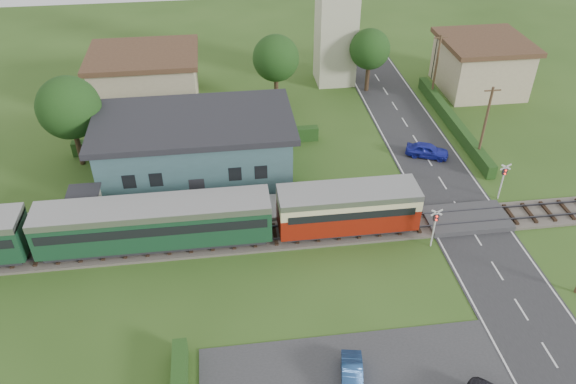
{
  "coord_description": "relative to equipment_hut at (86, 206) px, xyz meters",
  "views": [
    {
      "loc": [
        -7.61,
        -29.07,
        26.47
      ],
      "look_at": [
        -3.28,
        4.0,
        2.5
      ],
      "focal_mm": 35.0,
      "sensor_mm": 36.0,
      "label": 1
    }
  ],
  "objects": [
    {
      "name": "ground",
      "position": [
        18.0,
        -5.2,
        -1.75
      ],
      "size": [
        120.0,
        120.0,
        0.0
      ],
      "primitive_type": "plane",
      "color": "#2D4C19"
    },
    {
      "name": "railway_track",
      "position": [
        18.0,
        -3.2,
        -1.64
      ],
      "size": [
        76.0,
        3.2,
        0.49
      ],
      "color": "#4C443D",
      "rests_on": "ground"
    },
    {
      "name": "road",
      "position": [
        28.0,
        -5.2,
        -1.72
      ],
      "size": [
        6.0,
        70.0,
        0.05
      ],
      "primitive_type": "cube",
      "color": "#28282B",
      "rests_on": "ground"
    },
    {
      "name": "crossing_deck",
      "position": [
        28.0,
        -3.2,
        -1.52
      ],
      "size": [
        6.2,
        3.4,
        0.45
      ],
      "primitive_type": "cube",
      "color": "#333335",
      "rests_on": "ground"
    },
    {
      "name": "platform",
      "position": [
        8.0,
        0.0,
        -1.52
      ],
      "size": [
        30.0,
        3.0,
        0.45
      ],
      "primitive_type": "cube",
      "color": "gray",
      "rests_on": "ground"
    },
    {
      "name": "equipment_hut",
      "position": [
        0.0,
        0.0,
        0.0
      ],
      "size": [
        2.3,
        2.3,
        2.55
      ],
      "color": "beige",
      "rests_on": "platform"
    },
    {
      "name": "station_building",
      "position": [
        8.0,
        5.79,
        0.95
      ],
      "size": [
        16.0,
        9.0,
        5.3
      ],
      "color": "#40686D",
      "rests_on": "ground"
    },
    {
      "name": "train",
      "position": [
        1.99,
        -3.2,
        0.43
      ],
      "size": [
        43.2,
        2.9,
        3.4
      ],
      "color": "#232328",
      "rests_on": "ground"
    },
    {
      "name": "house_west",
      "position": [
        3.0,
        19.8,
        1.04
      ],
      "size": [
        10.8,
        8.8,
        5.5
      ],
      "color": "tan",
      "rests_on": "ground"
    },
    {
      "name": "house_east",
      "position": [
        38.0,
        18.8,
        1.05
      ],
      "size": [
        8.8,
        8.8,
        5.5
      ],
      "color": "tan",
      "rests_on": "ground"
    },
    {
      "name": "hedge_roadside",
      "position": [
        32.2,
        10.8,
        -1.15
      ],
      "size": [
        0.8,
        18.0,
        1.2
      ],
      "primitive_type": "cube",
      "color": "#193814",
      "rests_on": "ground"
    },
    {
      "name": "hedge_station",
      "position": [
        8.0,
        10.3,
        -1.1
      ],
      "size": [
        22.0,
        0.8,
        1.3
      ],
      "primitive_type": "cube",
      "color": "#193814",
      "rests_on": "ground"
    },
    {
      "name": "tree_a",
      "position": [
        -2.0,
        8.8,
        3.63
      ],
      "size": [
        5.2,
        5.2,
        8.0
      ],
      "color": "#332316",
      "rests_on": "ground"
    },
    {
      "name": "tree_b",
      "position": [
        16.0,
        17.8,
        3.27
      ],
      "size": [
        4.6,
        4.6,
        7.34
      ],
      "color": "#332316",
      "rests_on": "ground"
    },
    {
      "name": "tree_c",
      "position": [
        26.0,
        19.8,
        2.91
      ],
      "size": [
        4.2,
        4.2,
        6.78
      ],
      "color": "#332316",
      "rests_on": "ground"
    },
    {
      "name": "utility_pole_c",
      "position": [
        32.2,
        4.8,
        1.88
      ],
      "size": [
        1.4,
        0.22,
        7.0
      ],
      "color": "#473321",
      "rests_on": "ground"
    },
    {
      "name": "utility_pole_d",
      "position": [
        32.2,
        16.8,
        1.88
      ],
      "size": [
        1.4,
        0.22,
        7.0
      ],
      "color": "#473321",
      "rests_on": "ground"
    },
    {
      "name": "crossing_signal_near",
      "position": [
        24.4,
        -5.61,
        0.39
      ],
      "size": [
        0.84,
        0.28,
        3.28
      ],
      "color": "silver",
      "rests_on": "ground"
    },
    {
      "name": "crossing_signal_far",
      "position": [
        31.6,
        -0.81,
        0.39
      ],
      "size": [
        0.84,
        0.28,
        3.28
      ],
      "color": "silver",
      "rests_on": "ground"
    },
    {
      "name": "streetlamp_west",
      "position": [
        -4.0,
        14.8,
        1.29
      ],
      "size": [
        0.3,
        0.3,
        5.15
      ],
      "color": "#3F3F47",
      "rests_on": "ground"
    },
    {
      "name": "streetlamp_east",
      "position": [
        34.0,
        21.8,
        1.29
      ],
      "size": [
        0.3,
        0.3,
        5.15
      ],
      "color": "#3F3F47",
      "rests_on": "ground"
    },
    {
      "name": "car_on_road",
      "position": [
        28.02,
        5.97,
        -1.07
      ],
      "size": [
        3.98,
        2.84,
        1.26
      ],
      "primitive_type": "imported",
      "rotation": [
        0.0,
        0.0,
        1.16
      ],
      "color": "#1F26A9",
      "rests_on": "road"
    },
    {
      "name": "car_park_blue",
      "position": [
        16.28,
        -16.03,
        -1.13
      ],
      "size": [
        1.71,
        3.41,
        1.07
      ],
      "primitive_type": "imported",
      "rotation": [
        0.0,
        0.0,
        -0.19
      ],
      "color": "navy",
      "rests_on": "car_park"
    },
    {
      "name": "pedestrian_near",
      "position": [
        14.83,
        -0.8,
        -0.37
      ],
      "size": [
        0.72,
        0.51,
        1.85
      ],
      "primitive_type": "imported",
      "rotation": [
        0.0,
        0.0,
        3.04
      ],
      "color": "gray",
      "rests_on": "platform"
    },
    {
      "name": "pedestrian_far",
      "position": [
        1.26,
        -0.51,
        -0.54
      ],
      "size": [
        0.69,
        0.82,
        1.51
      ],
      "primitive_type": "imported",
      "rotation": [
        0.0,
        0.0,
        1.4
      ],
      "color": "gray",
      "rests_on": "platform"
    }
  ]
}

